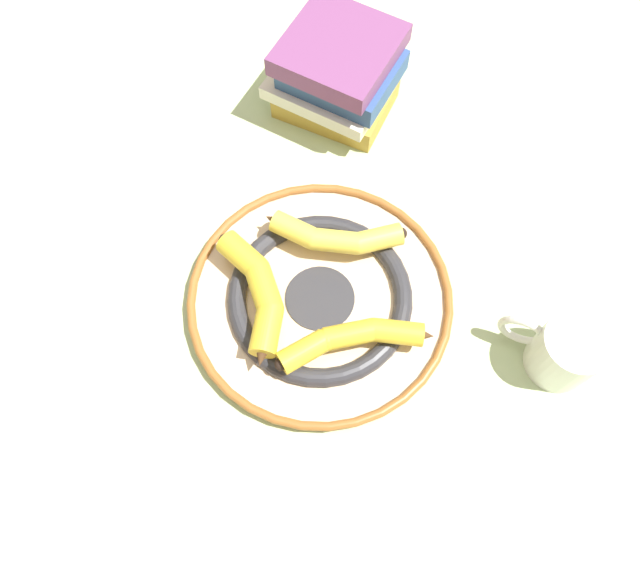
{
  "coord_description": "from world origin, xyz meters",
  "views": [
    {
      "loc": [
        0.3,
        0.03,
        0.78
      ],
      "look_at": [
        -0.02,
        -0.02,
        0.03
      ],
      "focal_mm": 35.0,
      "sensor_mm": 36.0,
      "label": 1
    }
  ],
  "objects_px": {
    "decorative_bowl": "(320,298)",
    "banana_b": "(258,293)",
    "coffee_mug": "(564,351)",
    "banana_a": "(353,339)",
    "book_stack": "(337,74)",
    "banana_c": "(334,237)"
  },
  "relations": [
    {
      "from": "decorative_bowl",
      "to": "banana_b",
      "type": "xyz_separation_m",
      "value": [
        0.02,
        -0.08,
        0.03
      ]
    },
    {
      "from": "banana_b",
      "to": "coffee_mug",
      "type": "relative_size",
      "value": 1.4
    },
    {
      "from": "banana_a",
      "to": "coffee_mug",
      "type": "distance_m",
      "value": 0.26
    },
    {
      "from": "banana_b",
      "to": "coffee_mug",
      "type": "xyz_separation_m",
      "value": [
        0.02,
        0.39,
        -0.0
      ]
    },
    {
      "from": "decorative_bowl",
      "to": "banana_a",
      "type": "distance_m",
      "value": 0.09
    },
    {
      "from": "banana_a",
      "to": "banana_b",
      "type": "xyz_separation_m",
      "value": [
        -0.04,
        -0.13,
        0.0
      ]
    },
    {
      "from": "book_stack",
      "to": "coffee_mug",
      "type": "distance_m",
      "value": 0.51
    },
    {
      "from": "banana_c",
      "to": "book_stack",
      "type": "bearing_deg",
      "value": 95.34
    },
    {
      "from": "decorative_bowl",
      "to": "coffee_mug",
      "type": "bearing_deg",
      "value": 82.4
    },
    {
      "from": "book_stack",
      "to": "banana_b",
      "type": "bearing_deg",
      "value": 92.74
    },
    {
      "from": "banana_a",
      "to": "book_stack",
      "type": "distance_m",
      "value": 0.41
    },
    {
      "from": "banana_b",
      "to": "banana_c",
      "type": "height_order",
      "value": "banana_b"
    },
    {
      "from": "banana_a",
      "to": "banana_b",
      "type": "distance_m",
      "value": 0.14
    },
    {
      "from": "coffee_mug",
      "to": "decorative_bowl",
      "type": "bearing_deg",
      "value": 9.41
    },
    {
      "from": "banana_b",
      "to": "banana_c",
      "type": "bearing_deg",
      "value": -68.25
    },
    {
      "from": "coffee_mug",
      "to": "book_stack",
      "type": "bearing_deg",
      "value": -31.92
    },
    {
      "from": "book_stack",
      "to": "coffee_mug",
      "type": "height_order",
      "value": "book_stack"
    },
    {
      "from": "banana_a",
      "to": "coffee_mug",
      "type": "relative_size",
      "value": 1.51
    },
    {
      "from": "banana_a",
      "to": "banana_c",
      "type": "relative_size",
      "value": 0.98
    },
    {
      "from": "banana_b",
      "to": "banana_c",
      "type": "xyz_separation_m",
      "value": [
        -0.1,
        0.09,
        -0.0
      ]
    },
    {
      "from": "banana_b",
      "to": "book_stack",
      "type": "bearing_deg",
      "value": -35.52
    },
    {
      "from": "banana_b",
      "to": "banana_c",
      "type": "relative_size",
      "value": 0.91
    }
  ]
}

